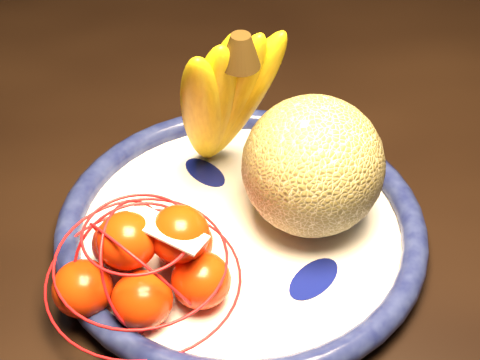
{
  "coord_description": "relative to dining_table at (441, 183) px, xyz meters",
  "views": [
    {
      "loc": [
        -0.24,
        -0.7,
        1.31
      ],
      "look_at": [
        -0.19,
        -0.2,
        0.84
      ],
      "focal_mm": 55.0,
      "sensor_mm": 36.0,
      "label": 1
    }
  ],
  "objects": [
    {
      "name": "dining_table",
      "position": [
        0.0,
        0.0,
        0.0
      ],
      "size": [
        1.55,
        0.93,
        0.77
      ],
      "rotation": [
        0.0,
        0.0,
        0.0
      ],
      "color": "black",
      "rests_on": "ground"
    },
    {
      "name": "fruit_bowl",
      "position": [
        -0.26,
        -0.14,
        0.1
      ],
      "size": [
        0.36,
        0.36,
        0.03
      ],
      "rotation": [
        0.0,
        0.0,
        0.13
      ],
      "color": "white",
      "rests_on": "dining_table"
    },
    {
      "name": "cantaloupe",
      "position": [
        -0.19,
        -0.13,
        0.16
      ],
      "size": [
        0.13,
        0.13,
        0.13
      ],
      "primitive_type": "sphere",
      "color": "olive",
      "rests_on": "fruit_bowl"
    },
    {
      "name": "banana_bunch",
      "position": [
        -0.27,
        -0.07,
        0.2
      ],
      "size": [
        0.13,
        0.13,
        0.21
      ],
      "rotation": [
        0.0,
        0.0,
        0.42
      ],
      "color": "yellow",
      "rests_on": "fruit_bowl"
    },
    {
      "name": "mandarin_bag",
      "position": [
        -0.35,
        -0.21,
        0.13
      ],
      "size": [
        0.2,
        0.2,
        0.11
      ],
      "rotation": [
        0.0,
        0.0,
        -0.15
      ],
      "color": "#FF2F05",
      "rests_on": "fruit_bowl"
    },
    {
      "name": "price_tag",
      "position": [
        -0.33,
        -0.21,
        0.17
      ],
      "size": [
        0.08,
        0.06,
        0.01
      ],
      "primitive_type": "cube",
      "rotation": [
        -0.14,
        0.1,
        -0.58
      ],
      "color": "white",
      "rests_on": "mandarin_bag"
    }
  ]
}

